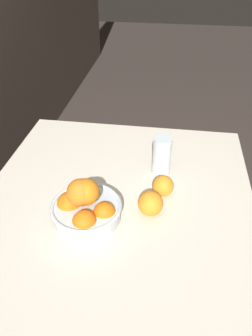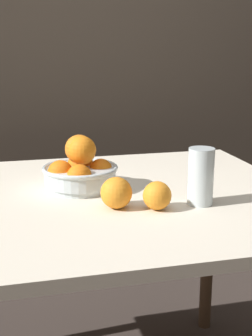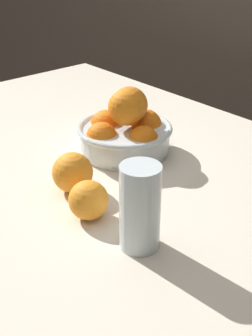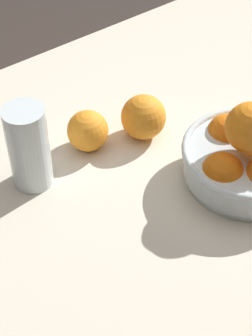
{
  "view_description": "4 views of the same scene",
  "coord_description": "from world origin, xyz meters",
  "px_view_note": "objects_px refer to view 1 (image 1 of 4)",
  "views": [
    {
      "loc": [
        -0.68,
        -0.15,
        1.5
      ],
      "look_at": [
        0.21,
        -0.02,
        0.84
      ],
      "focal_mm": 35.0,
      "sensor_mm": 36.0,
      "label": 1
    },
    {
      "loc": [
        -0.15,
        -1.23,
        1.16
      ],
      "look_at": [
        0.14,
        -0.01,
        0.83
      ],
      "focal_mm": 50.0,
      "sensor_mm": 36.0,
      "label": 2
    },
    {
      "loc": [
        0.78,
        -0.57,
        1.24
      ],
      "look_at": [
        0.2,
        -0.07,
        0.83
      ],
      "focal_mm": 50.0,
      "sensor_mm": 36.0,
      "label": 3
    },
    {
      "loc": [
        0.6,
        0.48,
        1.43
      ],
      "look_at": [
        0.21,
        -0.02,
        0.81
      ],
      "focal_mm": 60.0,
      "sensor_mm": 36.0,
      "label": 4
    }
  ],
  "objects_px": {
    "fruit_bowl": "(86,207)",
    "orange_loose_front": "(163,186)",
    "juice_glass": "(162,157)",
    "orange_loose_near_bowl": "(151,203)"
  },
  "relations": [
    {
      "from": "juice_glass",
      "to": "orange_loose_near_bowl",
      "type": "relative_size",
      "value": 1.84
    },
    {
      "from": "fruit_bowl",
      "to": "orange_loose_near_bowl",
      "type": "height_order",
      "value": "fruit_bowl"
    },
    {
      "from": "fruit_bowl",
      "to": "orange_loose_near_bowl",
      "type": "bearing_deg",
      "value": -71.76
    },
    {
      "from": "fruit_bowl",
      "to": "orange_loose_front",
      "type": "relative_size",
      "value": 2.99
    },
    {
      "from": "fruit_bowl",
      "to": "orange_loose_near_bowl",
      "type": "relative_size",
      "value": 2.69
    },
    {
      "from": "orange_loose_near_bowl",
      "to": "juice_glass",
      "type": "bearing_deg",
      "value": -5.42
    },
    {
      "from": "juice_glass",
      "to": "orange_loose_near_bowl",
      "type": "xyz_separation_m",
      "value": [
        -0.22,
        0.02,
        -0.03
      ]
    },
    {
      "from": "juice_glass",
      "to": "fruit_bowl",
      "type": "bearing_deg",
      "value": 142.94
    },
    {
      "from": "orange_loose_front",
      "to": "orange_loose_near_bowl",
      "type": "bearing_deg",
      "value": 160.69
    },
    {
      "from": "juice_glass",
      "to": "orange_loose_front",
      "type": "relative_size",
      "value": 2.04
    }
  ]
}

